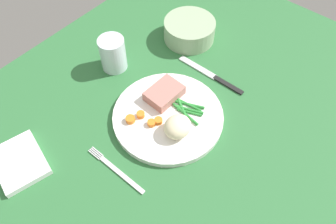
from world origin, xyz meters
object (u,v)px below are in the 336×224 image
(meat_portion, at_px, (164,93))
(salad_bowl, at_px, (189,29))
(knife, at_px, (212,76))
(fork, at_px, (116,170))
(napkin, at_px, (20,162))
(dinner_plate, at_px, (168,116))
(water_glass, at_px, (113,55))

(meat_portion, distance_m, salad_bowl, 0.25)
(salad_bowl, bearing_deg, knife, -119.74)
(knife, height_order, salad_bowl, salad_bowl)
(fork, distance_m, knife, 0.36)
(meat_portion, relative_size, salad_bowl, 0.60)
(meat_portion, xyz_separation_m, knife, (0.15, -0.05, -0.03))
(napkin, bearing_deg, fork, -54.72)
(dinner_plate, relative_size, salad_bowl, 1.82)
(knife, distance_m, salad_bowl, 0.17)
(dinner_plate, height_order, meat_portion, meat_portion)
(knife, bearing_deg, dinner_plate, 176.33)
(dinner_plate, bearing_deg, meat_portion, 49.40)
(fork, xyz_separation_m, napkin, (-0.13, 0.18, 0.01))
(fork, distance_m, salad_bowl, 0.47)
(meat_portion, bearing_deg, dinner_plate, -130.60)
(fork, height_order, water_glass, water_glass)
(knife, distance_m, napkin, 0.52)
(fork, xyz_separation_m, knife, (0.36, -0.00, -0.00))
(meat_portion, bearing_deg, fork, -168.33)
(dinner_plate, relative_size, napkin, 2.10)
(knife, height_order, napkin, napkin)
(meat_portion, height_order, water_glass, water_glass)
(napkin, bearing_deg, salad_bowl, -3.62)
(dinner_plate, bearing_deg, salad_bowl, 27.76)
(napkin, bearing_deg, knife, -19.93)
(dinner_plate, relative_size, water_glass, 2.88)
(water_glass, bearing_deg, napkin, -171.64)
(knife, bearing_deg, fork, 177.18)
(salad_bowl, relative_size, napkin, 1.15)
(dinner_plate, distance_m, fork, 0.18)
(knife, xyz_separation_m, salad_bowl, (0.08, 0.14, 0.03))
(water_glass, height_order, salad_bowl, water_glass)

